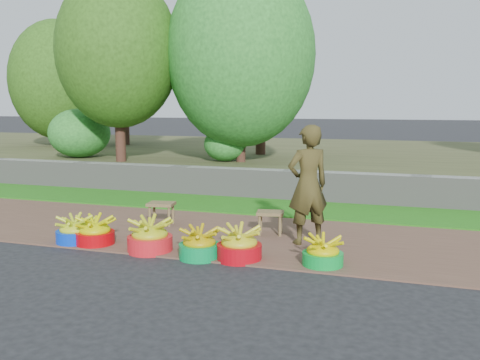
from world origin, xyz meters
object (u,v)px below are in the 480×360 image
(basin_e, at_px, (239,245))
(vendor_woman, at_px, (308,185))
(basin_c, at_px, (150,237))
(basin_f, at_px, (323,253))
(basin_d, at_px, (199,245))
(stool_left, at_px, (161,207))
(stool_right, at_px, (270,216))
(basin_b, at_px, (95,233))
(basin_a, at_px, (75,231))

(basin_e, distance_m, vendor_woman, 1.22)
(basin_c, xyz_separation_m, basin_f, (2.05, 0.06, -0.03))
(basin_c, distance_m, basin_e, 1.12)
(basin_d, bearing_deg, stool_left, 130.99)
(basin_f, height_order, stool_left, stool_left)
(stool_left, xyz_separation_m, stool_right, (1.63, -0.04, -0.01))
(basin_d, xyz_separation_m, basin_e, (0.45, 0.08, 0.01))
(basin_c, xyz_separation_m, vendor_woman, (1.71, 0.91, 0.58))
(basin_e, distance_m, basin_f, 0.94)
(vendor_woman, bearing_deg, basin_c, -10.06)
(basin_b, bearing_deg, basin_d, -4.55)
(basin_b, xyz_separation_m, basin_f, (2.84, 0.01, -0.01))
(basin_d, bearing_deg, basin_c, 174.38)
(basin_b, relative_size, basin_f, 1.09)
(basin_c, relative_size, basin_e, 1.05)
(stool_left, height_order, vendor_woman, vendor_woman)
(basin_d, relative_size, vendor_woman, 0.32)
(basin_c, xyz_separation_m, stool_left, (-0.49, 1.26, 0.10))
(basin_d, bearing_deg, stool_right, 69.34)
(basin_b, relative_size, basin_d, 1.02)
(basin_d, relative_size, basin_f, 1.07)
(basin_e, distance_m, stool_right, 1.21)
(basin_e, bearing_deg, basin_f, 3.12)
(basin_c, relative_size, stool_right, 1.34)
(basin_e, xyz_separation_m, stool_left, (-1.60, 1.24, 0.11))
(basin_a, distance_m, stool_left, 1.36)
(vendor_woman, bearing_deg, stool_left, -47.15)
(stool_left, bearing_deg, basin_e, -37.86)
(stool_right, bearing_deg, basin_e, -91.45)
(basin_a, xyz_separation_m, stool_right, (2.22, 1.17, 0.11))
(basin_c, bearing_deg, basin_d, -5.62)
(basin_b, distance_m, basin_c, 0.79)
(basin_b, relative_size, stool_right, 1.21)
(basin_a, height_order, basin_d, basin_d)
(basin_a, xyz_separation_m, stool_left, (0.59, 1.22, 0.12))
(basin_a, relative_size, basin_e, 0.92)
(basin_f, bearing_deg, basin_d, -174.68)
(basin_b, bearing_deg, basin_c, -3.65)
(basin_f, height_order, stool_right, stool_right)
(basin_e, xyz_separation_m, stool_right, (0.03, 1.20, 0.10))
(stool_right, bearing_deg, stool_left, 178.45)
(basin_b, xyz_separation_m, basin_d, (1.46, -0.12, -0.00))
(basin_c, bearing_deg, stool_left, 111.13)
(basin_a, relative_size, basin_b, 0.97)
(stool_left, bearing_deg, basin_f, -25.21)
(basin_d, bearing_deg, basin_e, 9.82)
(basin_c, relative_size, basin_d, 1.14)
(stool_left, xyz_separation_m, vendor_woman, (2.19, -0.35, 0.48))
(vendor_woman, bearing_deg, basin_e, 18.51)
(basin_f, distance_m, stool_right, 1.47)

